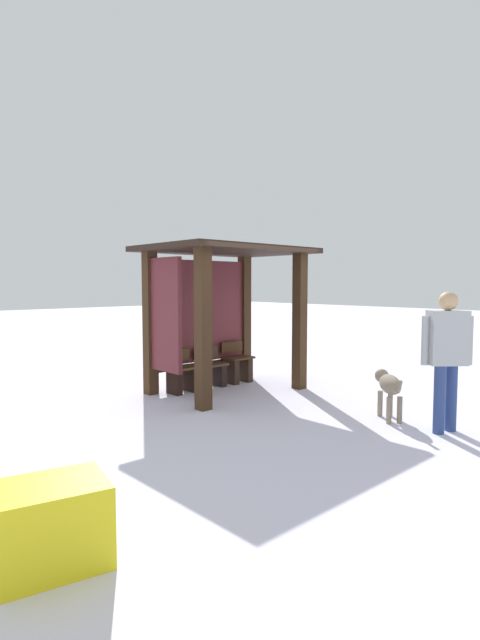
# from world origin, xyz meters

# --- Properties ---
(ground_plane) EXTENTS (60.00, 60.00, 0.00)m
(ground_plane) POSITION_xyz_m (0.00, 0.00, 0.00)
(ground_plane) COLOR white
(bus_shelter) EXTENTS (2.78, 2.02, 2.53)m
(bus_shelter) POSITION_xyz_m (-0.10, 0.19, 1.77)
(bus_shelter) COLOR #3D2817
(bus_shelter) RESTS_ON ground
(bench_left_inside) EXTENTS (0.55, 0.38, 0.74)m
(bench_left_inside) POSITION_xyz_m (-0.65, 0.44, 0.29)
(bench_left_inside) COLOR #513C1F
(bench_left_inside) RESTS_ON ground
(bench_center_inside) EXTENTS (0.55, 0.35, 0.72)m
(bench_center_inside) POSITION_xyz_m (0.00, 0.44, 0.29)
(bench_center_inside) COLOR #453022
(bench_center_inside) RESTS_ON ground
(bench_right_inside) EXTENTS (0.55, 0.40, 0.78)m
(bench_right_inside) POSITION_xyz_m (0.65, 0.44, 0.31)
(bench_right_inside) COLOR #412915
(bench_right_inside) RESTS_ON ground
(person_walking) EXTENTS (0.56, 0.50, 1.80)m
(person_walking) POSITION_xyz_m (0.46, -3.70, 1.07)
(person_walking) COLOR #AFB3B5
(person_walking) RESTS_ON ground
(dog) EXTENTS (0.63, 0.71, 0.65)m
(dog) POSITION_xyz_m (0.49, -2.88, 0.47)
(dog) COLOR gray
(dog) RESTS_ON ground
(grit_bin) EXTENTS (0.80, 0.70, 0.56)m
(grit_bin) POSITION_xyz_m (-4.40, -3.24, 0.28)
(grit_bin) COLOR yellow
(grit_bin) RESTS_ON ground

